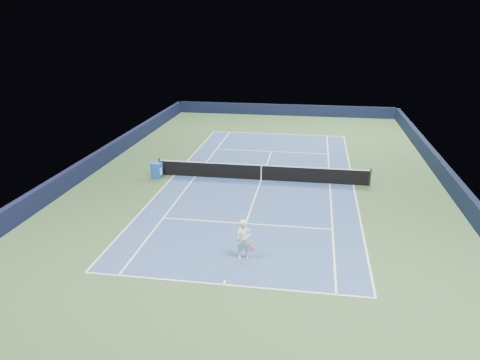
# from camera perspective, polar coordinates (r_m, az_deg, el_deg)

# --- Properties ---
(ground) EXTENTS (40.00, 40.00, 0.00)m
(ground) POSITION_cam_1_polar(r_m,az_deg,el_deg) (28.45, 2.60, -0.01)
(ground) COLOR #2F4D2A
(ground) RESTS_ON ground
(wall_far) EXTENTS (22.00, 0.35, 1.10)m
(wall_far) POSITION_cam_1_polar(r_m,az_deg,el_deg) (47.43, 5.44, 8.50)
(wall_far) COLOR black
(wall_far) RESTS_ON ground
(wall_right) EXTENTS (0.35, 40.00, 1.10)m
(wall_right) POSITION_cam_1_polar(r_m,az_deg,el_deg) (29.18, 24.23, -0.11)
(wall_right) COLOR black
(wall_right) RESTS_ON ground
(wall_left) EXTENTS (0.35, 40.00, 1.10)m
(wall_left) POSITION_cam_1_polar(r_m,az_deg,el_deg) (31.33, -17.47, 1.99)
(wall_left) COLOR black
(wall_left) RESTS_ON ground
(court_surface) EXTENTS (10.97, 23.77, 0.01)m
(court_surface) POSITION_cam_1_polar(r_m,az_deg,el_deg) (28.45, 2.60, -0.00)
(court_surface) COLOR navy
(court_surface) RESTS_ON ground
(baseline_far) EXTENTS (10.97, 0.08, 0.00)m
(baseline_far) POSITION_cam_1_polar(r_m,az_deg,el_deg) (39.80, 4.61, 5.62)
(baseline_far) COLOR white
(baseline_far) RESTS_ON ground
(baseline_near) EXTENTS (10.97, 0.08, 0.00)m
(baseline_near) POSITION_cam_1_polar(r_m,az_deg,el_deg) (17.79, -2.01, -12.63)
(baseline_near) COLOR white
(baseline_near) RESTS_ON ground
(sideline_doubles_right) EXTENTS (0.08, 23.77, 0.00)m
(sideline_doubles_right) POSITION_cam_1_polar(r_m,az_deg,el_deg) (28.39, 13.66, -0.58)
(sideline_doubles_right) COLOR white
(sideline_doubles_right) RESTS_ON ground
(sideline_doubles_left) EXTENTS (0.08, 23.77, 0.00)m
(sideline_doubles_left) POSITION_cam_1_polar(r_m,az_deg,el_deg) (29.53, -8.03, 0.57)
(sideline_doubles_left) COLOR white
(sideline_doubles_left) RESTS_ON ground
(sideline_singles_right) EXTENTS (0.08, 23.77, 0.00)m
(sideline_singles_right) POSITION_cam_1_polar(r_m,az_deg,el_deg) (28.31, 10.90, -0.43)
(sideline_singles_right) COLOR white
(sideline_singles_right) RESTS_ON ground
(sideline_singles_left) EXTENTS (0.08, 23.77, 0.00)m
(sideline_singles_left) POSITION_cam_1_polar(r_m,az_deg,el_deg) (29.17, -5.46, 0.44)
(sideline_singles_left) COLOR white
(sideline_singles_left) RESTS_ON ground
(service_line_far) EXTENTS (8.23, 0.08, 0.00)m
(service_line_far) POSITION_cam_1_polar(r_m,az_deg,el_deg) (34.52, 3.84, 3.49)
(service_line_far) COLOR white
(service_line_far) RESTS_ON ground
(service_line_near) EXTENTS (8.23, 0.08, 0.00)m
(service_line_near) POSITION_cam_1_polar(r_m,az_deg,el_deg) (22.55, 0.68, -5.32)
(service_line_near) COLOR white
(service_line_near) RESTS_ON ground
(center_service_line) EXTENTS (0.08, 12.80, 0.00)m
(center_service_line) POSITION_cam_1_polar(r_m,az_deg,el_deg) (28.44, 2.60, 0.01)
(center_service_line) COLOR white
(center_service_line) RESTS_ON ground
(center_mark_far) EXTENTS (0.08, 0.30, 0.00)m
(center_mark_far) POSITION_cam_1_polar(r_m,az_deg,el_deg) (39.66, 4.59, 5.57)
(center_mark_far) COLOR white
(center_mark_far) RESTS_ON ground
(center_mark_near) EXTENTS (0.08, 0.30, 0.00)m
(center_mark_near) POSITION_cam_1_polar(r_m,az_deg,el_deg) (17.91, -1.91, -12.38)
(center_mark_near) COLOR white
(center_mark_near) RESTS_ON ground
(tennis_net) EXTENTS (12.90, 0.10, 1.07)m
(tennis_net) POSITION_cam_1_polar(r_m,az_deg,el_deg) (28.28, 2.61, 0.96)
(tennis_net) COLOR black
(tennis_net) RESTS_ON ground
(sponsor_cube) EXTENTS (0.64, 0.60, 0.94)m
(sponsor_cube) POSITION_cam_1_polar(r_m,az_deg,el_deg) (29.14, -10.12, 1.16)
(sponsor_cube) COLOR #1D52B0
(sponsor_cube) RESTS_ON ground
(tennis_player) EXTENTS (0.82, 1.33, 1.99)m
(tennis_player) POSITION_cam_1_polar(r_m,az_deg,el_deg) (19.15, 0.45, -7.28)
(tennis_player) COLOR white
(tennis_player) RESTS_ON ground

